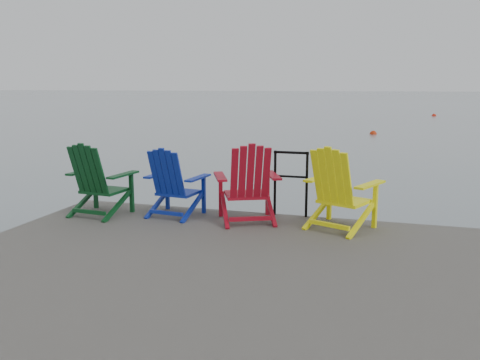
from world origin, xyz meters
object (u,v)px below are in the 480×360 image
(handrail, at_px, (291,177))
(buoy_a, at_px, (331,174))
(chair_yellow, at_px, (339,188))
(buoy_b, at_px, (373,134))
(chair_blue, at_px, (174,182))
(buoy_c, at_px, (434,116))
(chair_red, at_px, (248,183))
(chair_green, at_px, (98,179))

(handrail, relative_size, buoy_a, 2.65)
(chair_yellow, xyz_separation_m, buoy_b, (-0.19, 18.53, -1.02))
(chair_blue, bearing_deg, buoy_c, 87.24)
(chair_red, distance_m, chair_yellow, 1.18)
(chair_yellow, distance_m, buoy_a, 7.07)
(handrail, distance_m, chair_red, 0.67)
(handrail, distance_m, chair_yellow, 0.85)
(chair_blue, height_order, buoy_c, chair_blue)
(chair_green, xyz_separation_m, buoy_a, (2.39, 7.19, -1.00))
(buoy_b, bearing_deg, chair_blue, -96.27)
(buoy_a, relative_size, buoy_c, 0.99)
(chair_blue, bearing_deg, chair_yellow, 6.86)
(chair_yellow, bearing_deg, chair_blue, -157.11)
(chair_yellow, relative_size, buoy_c, 3.01)
(buoy_b, bearing_deg, buoy_a, -93.29)
(buoy_c, bearing_deg, chair_yellow, -96.05)
(chair_green, xyz_separation_m, chair_yellow, (3.25, 0.25, 0.02))
(handrail, bearing_deg, buoy_c, 82.70)
(handrail, xyz_separation_m, chair_red, (-0.48, -0.47, -0.02))
(buoy_a, bearing_deg, chair_blue, -101.18)
(chair_red, distance_m, buoy_b, 18.59)
(chair_red, distance_m, buoy_a, 7.03)
(chair_green, distance_m, chair_yellow, 3.26)
(chair_red, bearing_deg, buoy_c, 57.77)
(handrail, relative_size, chair_red, 0.87)
(chair_green, height_order, buoy_b, chair_green)
(handrail, distance_m, chair_blue, 1.60)
(chair_green, xyz_separation_m, buoy_b, (3.06, 18.78, -1.00))
(chair_yellow, xyz_separation_m, buoy_a, (-0.86, 6.94, -1.02))
(buoy_b, height_order, buoy_c, buoy_c)
(chair_green, relative_size, chair_yellow, 0.97)
(handrail, bearing_deg, chair_yellow, -34.09)
(handrail, bearing_deg, chair_blue, -162.78)
(buoy_a, bearing_deg, handrail, -88.62)
(chair_green, xyz_separation_m, chair_red, (2.07, 0.25, 0.02))
(chair_blue, distance_m, buoy_a, 7.14)
(handrail, bearing_deg, buoy_b, 88.38)
(chair_blue, bearing_deg, buoy_b, 90.63)
(chair_yellow, bearing_deg, chair_red, -157.09)
(chair_green, relative_size, buoy_c, 2.92)
(buoy_a, distance_m, buoy_c, 28.13)
(buoy_a, bearing_deg, buoy_b, 86.71)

